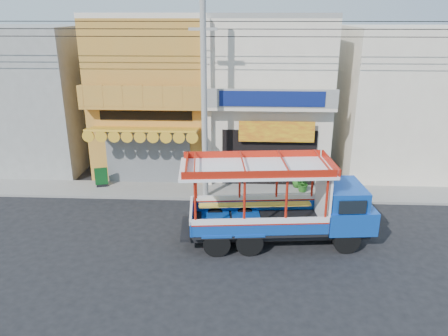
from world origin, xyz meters
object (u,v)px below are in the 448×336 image
at_px(songthaew_truck, 292,203).
at_px(potted_plant_c, 298,177).
at_px(green_sign, 101,179).
at_px(potted_plant_a, 303,183).
at_px(utility_pole, 207,91).

bearing_deg(songthaew_truck, potted_plant_c, 80.79).
bearing_deg(green_sign, songthaew_truck, -28.98).
height_order(songthaew_truck, potted_plant_a, songthaew_truck).
relative_size(utility_pole, green_sign, 29.30).
distance_m(utility_pole, green_sign, 7.09).
distance_m(songthaew_truck, potted_plant_a, 4.96).
bearing_deg(utility_pole, songthaew_truck, -48.78).
distance_m(utility_pole, potted_plant_c, 6.29).
distance_m(utility_pole, potted_plant_a, 6.39).
distance_m(songthaew_truck, potted_plant_c, 5.43).
relative_size(green_sign, potted_plant_a, 1.13).
xyz_separation_m(songthaew_truck, potted_plant_a, (1.04, 4.74, -1.04)).
relative_size(songthaew_truck, potted_plant_a, 8.53).
relative_size(songthaew_truck, potted_plant_c, 7.10).
height_order(songthaew_truck, green_sign, songthaew_truck).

